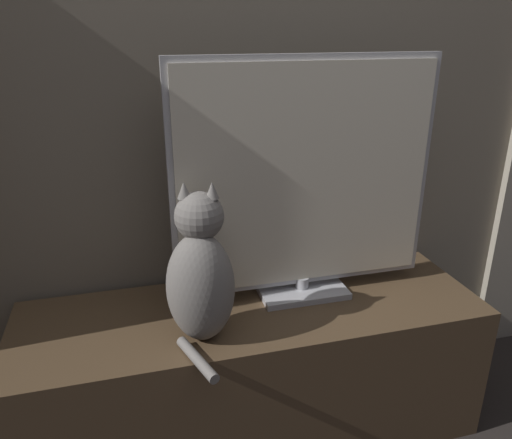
% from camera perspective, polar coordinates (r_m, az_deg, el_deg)
% --- Properties ---
extents(wall_back, '(4.80, 0.05, 2.60)m').
position_cam_1_polar(wall_back, '(1.60, -3.09, 21.70)').
color(wall_back, '#756B5B').
rests_on(wall_back, ground_plane).
extents(tv_stand, '(1.44, 0.46, 0.47)m').
position_cam_1_polar(tv_stand, '(1.70, -0.31, -16.85)').
color(tv_stand, brown).
rests_on(tv_stand, ground_plane).
extents(tv, '(0.82, 0.17, 0.75)m').
position_cam_1_polar(tv, '(1.51, 5.66, 4.15)').
color(tv, '#B7B7BC').
rests_on(tv, tv_stand).
extents(cat, '(0.22, 0.32, 0.45)m').
position_cam_1_polar(cat, '(1.36, -6.36, -6.33)').
color(cat, gray).
rests_on(cat, tv_stand).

